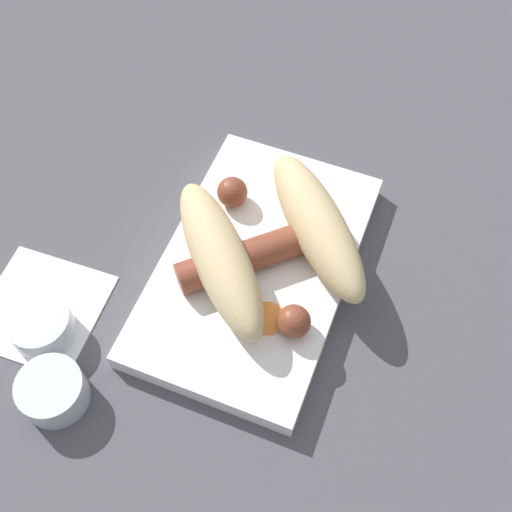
# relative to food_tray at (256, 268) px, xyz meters

# --- Properties ---
(ground_plane) EXTENTS (3.00, 3.00, 0.00)m
(ground_plane) POSITION_rel_food_tray_xyz_m (0.00, 0.00, -0.01)
(ground_plane) COLOR #4C4C51
(food_tray) EXTENTS (0.26, 0.16, 0.02)m
(food_tray) POSITION_rel_food_tray_xyz_m (0.00, 0.00, 0.00)
(food_tray) COLOR white
(food_tray) RESTS_ON ground_plane
(bread_roll) EXTENTS (0.22, 0.22, 0.05)m
(bread_roll) POSITION_rel_food_tray_xyz_m (-0.01, 0.01, 0.04)
(bread_roll) COLOR #DBBC84
(bread_roll) RESTS_ON food_tray
(sausage) EXTENTS (0.13, 0.13, 0.03)m
(sausage) POSITION_rel_food_tray_xyz_m (-0.00, 0.00, 0.03)
(sausage) COLOR brown
(sausage) RESTS_ON food_tray
(pickled_veggies) EXTENTS (0.04, 0.04, 0.00)m
(pickled_veggies) POSITION_rel_food_tray_xyz_m (0.05, 0.03, 0.01)
(pickled_veggies) COLOR orange
(pickled_veggies) RESTS_ON food_tray
(napkin) EXTENTS (0.11, 0.11, 0.00)m
(napkin) POSITION_rel_food_tray_xyz_m (0.11, -0.17, -0.01)
(napkin) COLOR white
(napkin) RESTS_ON ground_plane
(condiment_cup_near) EXTENTS (0.06, 0.06, 0.03)m
(condiment_cup_near) POSITION_rel_food_tray_xyz_m (0.12, -0.15, 0.00)
(condiment_cup_near) COLOR silver
(condiment_cup_near) RESTS_ON ground_plane
(condiment_cup_far) EXTENTS (0.06, 0.06, 0.03)m
(condiment_cup_far) POSITION_rel_food_tray_xyz_m (0.17, -0.11, 0.00)
(condiment_cup_far) COLOR silver
(condiment_cup_far) RESTS_ON ground_plane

